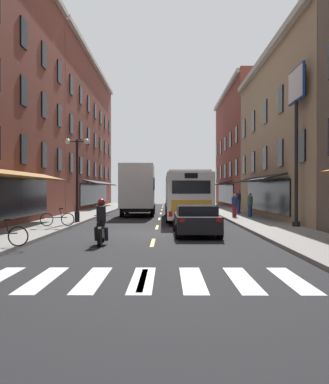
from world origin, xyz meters
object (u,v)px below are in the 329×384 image
sedan_near (196,220)px  bicycle_near (57,219)px  sedan_mid (144,202)px  bicycle_mid (2,235)px  box_truck (138,190)px  street_lamp_twin (77,176)px  motorcycle_rider (101,225)px  pedestrian_near (239,201)px  pedestrian_rear (234,205)px  pedestrian_far (250,205)px  billboard_sign (296,108)px  transit_bus (185,195)px

sedan_near → bicycle_near: size_ratio=2.63×
sedan_mid → bicycle_mid: size_ratio=2.48×
box_truck → street_lamp_twin: 8.66m
motorcycle_rider → street_lamp_twin: bearing=107.5°
box_truck → pedestrian_near: bearing=5.5°
bicycle_near → street_lamp_twin: 3.62m
sedan_near → bicycle_near: (-6.88, 3.03, -0.18)m
street_lamp_twin → bicycle_near: bearing=-98.6°
sedan_mid → pedestrian_rear: 17.22m
bicycle_near → pedestrian_far: pedestrian_far is taller
sedan_near → street_lamp_twin: 8.93m
box_truck → sedan_near: box_truck is taller
sedan_near → pedestrian_far: size_ratio=2.73×
motorcycle_rider → pedestrian_near: (8.01, 17.74, 0.40)m
box_truck → street_lamp_twin: size_ratio=1.58×
billboard_sign → bicycle_near: size_ratio=4.69×
bicycle_mid → street_lamp_twin: size_ratio=0.36×
bicycle_near → pedestrian_far: 13.39m
pedestrian_near → pedestrian_far: 4.37m
billboard_sign → sedan_mid: bearing=111.1°
bicycle_near → bicycle_mid: size_ratio=0.99×
sedan_near → billboard_sign: bearing=28.4°
billboard_sign → box_truck: bearing=128.3°
billboard_sign → motorcycle_rider: bearing=-146.3°
sedan_near → pedestrian_near: bearing=73.4°
sedan_near → pedestrian_near: size_ratio=2.46×
pedestrian_far → transit_bus: bearing=118.3°
sedan_near → street_lamp_twin: street_lamp_twin is taller
bicycle_near → pedestrian_near: bearing=45.9°
pedestrian_far → sedan_mid: bearing=51.0°
sedan_mid → motorcycle_rider: size_ratio=2.05×
billboard_sign → box_truck: billboard_sign is taller
sedan_near → motorcycle_rider: size_ratio=2.16×
bicycle_mid → pedestrian_far: 18.65m
bicycle_near → pedestrian_rear: bearing=35.3°
box_truck → sedan_near: (3.48, -13.87, -1.31)m
bicycle_mid → pedestrian_far: pedestrian_far is taller
billboard_sign → bicycle_near: billboard_sign is taller
billboard_sign → motorcycle_rider: 11.99m
billboard_sign → pedestrian_rear: bearing=104.6°
billboard_sign → street_lamp_twin: bearing=165.9°
pedestrian_far → street_lamp_twin: street_lamp_twin is taller
box_truck → sedan_near: size_ratio=1.70×
billboard_sign → street_lamp_twin: billboard_sign is taller
transit_bus → pedestrian_far: bearing=4.6°
bicycle_near → pedestrian_near: pedestrian_near is taller
sedan_mid → bicycle_mid: bearing=-95.4°
box_truck → sedan_mid: size_ratio=1.79×
motorcycle_rider → street_lamp_twin: 9.56m
sedan_near → bicycle_mid: bearing=-144.2°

